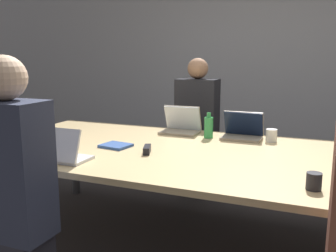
{
  "coord_description": "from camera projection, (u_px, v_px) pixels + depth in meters",
  "views": [
    {
      "loc": [
        0.72,
        -2.47,
        1.4
      ],
      "look_at": [
        -0.34,
        0.1,
        0.88
      ],
      "focal_mm": 40.0,
      "sensor_mm": 36.0,
      "label": 1
    }
  ],
  "objects": [
    {
      "name": "ground_plane",
      "position": [
        205.0,
        248.0,
        2.77
      ],
      "size": [
        24.0,
        24.0,
        0.0
      ],
      "primitive_type": "plane",
      "color": "#383333"
    },
    {
      "name": "curtain_wall",
      "position": [
        264.0,
        56.0,
        4.82
      ],
      "size": [
        12.0,
        0.06,
        2.8
      ],
      "color": "#ADADB2",
      "rests_on": "ground_plane"
    },
    {
      "name": "conference_table",
      "position": [
        206.0,
        159.0,
        2.65
      ],
      "size": [
        3.48,
        1.51,
        0.73
      ],
      "color": "#D6B77F",
      "rests_on": "ground_plane"
    },
    {
      "name": "cup_near_right",
      "position": [
        314.0,
        181.0,
        1.9
      ],
      "size": [
        0.08,
        0.08,
        0.09
      ],
      "color": "#232328",
      "rests_on": "conference_table"
    },
    {
      "name": "laptop_near_left",
      "position": [
        59.0,
        151.0,
        2.42
      ],
      "size": [
        0.37,
        0.22,
        0.22
      ],
      "rotation": [
        0.0,
        0.0,
        3.14
      ],
      "color": "silver",
      "rests_on": "conference_table"
    },
    {
      "name": "person_near_left",
      "position": [
        13.0,
        193.0,
        1.98
      ],
      "size": [
        0.4,
        0.24,
        1.41
      ],
      "rotation": [
        0.0,
        0.0,
        3.14
      ],
      "color": "#2D2D38",
      "rests_on": "ground_plane"
    },
    {
      "name": "cup_near_left",
      "position": [
        30.0,
        149.0,
        2.56
      ],
      "size": [
        0.07,
        0.07,
        0.08
      ],
      "color": "white",
      "rests_on": "conference_table"
    },
    {
      "name": "bottle_near_left",
      "position": [
        38.0,
        140.0,
        2.64
      ],
      "size": [
        0.06,
        0.06,
        0.21
      ],
      "color": "#ADD1E0",
      "rests_on": "conference_table"
    },
    {
      "name": "laptop_far_center",
      "position": [
        242.0,
        131.0,
        3.08
      ],
      "size": [
        0.32,
        0.23,
        0.23
      ],
      "color": "gray",
      "rests_on": "conference_table"
    },
    {
      "name": "cup_far_center",
      "position": [
        271.0,
        136.0,
        2.96
      ],
      "size": [
        0.09,
        0.09,
        0.1
      ],
      "color": "white",
      "rests_on": "conference_table"
    },
    {
      "name": "laptop_far_midleft",
      "position": [
        181.0,
        125.0,
        3.31
      ],
      "size": [
        0.33,
        0.24,
        0.24
      ],
      "color": "gray",
      "rests_on": "conference_table"
    },
    {
      "name": "person_far_midleft",
      "position": [
        197.0,
        130.0,
        3.74
      ],
      "size": [
        0.4,
        0.24,
        1.38
      ],
      "color": "#2D2D38",
      "rests_on": "ground_plane"
    },
    {
      "name": "bottle_far_midleft",
      "position": [
        209.0,
        127.0,
        3.1
      ],
      "size": [
        0.07,
        0.07,
        0.21
      ],
      "color": "green",
      "rests_on": "conference_table"
    },
    {
      "name": "stapler",
      "position": [
        147.0,
        149.0,
        2.63
      ],
      "size": [
        0.09,
        0.16,
        0.05
      ],
      "rotation": [
        0.0,
        0.0,
        0.35
      ],
      "color": "black",
      "rests_on": "conference_table"
    },
    {
      "name": "notebook",
      "position": [
        116.0,
        146.0,
        2.8
      ],
      "size": [
        0.23,
        0.21,
        0.02
      ],
      "rotation": [
        0.0,
        0.0,
        -0.15
      ],
      "color": "#2D4C8C",
      "rests_on": "conference_table"
    }
  ]
}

